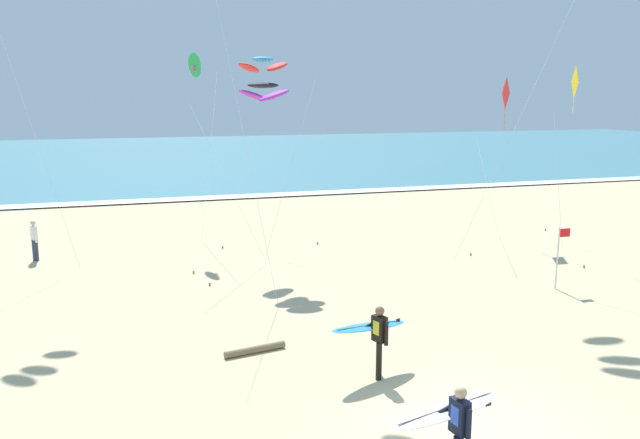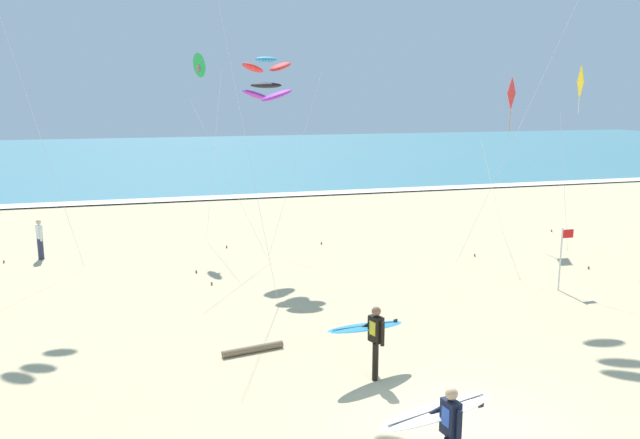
% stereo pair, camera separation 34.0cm
% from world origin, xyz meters
% --- Properties ---
extents(ground_plane, '(160.00, 160.00, 0.00)m').
position_xyz_m(ground_plane, '(0.00, 0.00, 0.00)').
color(ground_plane, '#CCB789').
extents(ocean_water, '(160.00, 60.00, 0.08)m').
position_xyz_m(ocean_water, '(0.00, 59.12, 0.04)').
color(ocean_water, teal).
rests_on(ocean_water, ground).
extents(shoreline_foam, '(160.00, 1.61, 0.01)m').
position_xyz_m(shoreline_foam, '(0.00, 29.42, 0.09)').
color(shoreline_foam, white).
rests_on(shoreline_foam, ocean_water).
extents(surfer_lead, '(2.28, 1.10, 1.71)m').
position_xyz_m(surfer_lead, '(-1.07, -1.24, 1.05)').
color(surfer_lead, black).
rests_on(surfer_lead, ground).
extents(surfer_trailing, '(2.20, 1.20, 1.71)m').
position_xyz_m(surfer_trailing, '(-0.84, 2.83, 1.04)').
color(surfer_trailing, black).
rests_on(surfer_trailing, ground).
extents(kite_arc_cobalt_mid, '(3.63, 2.82, 7.76)m').
position_xyz_m(kite_arc_cobalt_mid, '(-0.94, 14.14, 7.45)').
color(kite_arc_cobalt_mid, red).
rests_on(kite_arc_cobalt_mid, ground).
extents(kite_diamond_scarlet_far, '(3.66, 3.47, 7.11)m').
position_xyz_m(kite_diamond_scarlet_far, '(10.07, 14.97, 6.24)').
color(kite_diamond_scarlet_far, red).
rests_on(kite_diamond_scarlet_far, ground).
extents(kite_diamond_golden_low, '(2.22, 4.30, 7.49)m').
position_xyz_m(kite_diamond_golden_low, '(11.02, 11.66, 6.64)').
color(kite_diamond_golden_low, yellow).
rests_on(kite_diamond_golden_low, ground).
extents(kite_delta_emerald_close, '(1.03, 2.05, 8.09)m').
position_xyz_m(kite_delta_emerald_close, '(-3.03, 17.71, 7.53)').
color(kite_delta_emerald_close, green).
rests_on(kite_delta_emerald_close, ground).
extents(kite_arc_charcoal_extra, '(3.67, 2.76, 6.79)m').
position_xyz_m(kite_arc_charcoal_extra, '(-1.14, 13.22, 6.45)').
color(kite_arc_charcoal_extra, purple).
rests_on(kite_arc_charcoal_extra, ground).
extents(bystander_white_top, '(0.29, 0.47, 1.59)m').
position_xyz_m(bystander_white_top, '(-9.63, 16.35, 0.81)').
color(bystander_white_top, '#2D334C').
rests_on(bystander_white_top, ground).
extents(lifeguard_flag, '(0.45, 0.05, 2.10)m').
position_xyz_m(lifeguard_flag, '(7.48, 7.29, 1.27)').
color(lifeguard_flag, silver).
rests_on(lifeguard_flag, ground).
extents(driftwood_log, '(1.60, 0.47, 0.18)m').
position_xyz_m(driftwood_log, '(-3.22, 4.90, 0.09)').
color(driftwood_log, '#846B4C').
rests_on(driftwood_log, ground).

